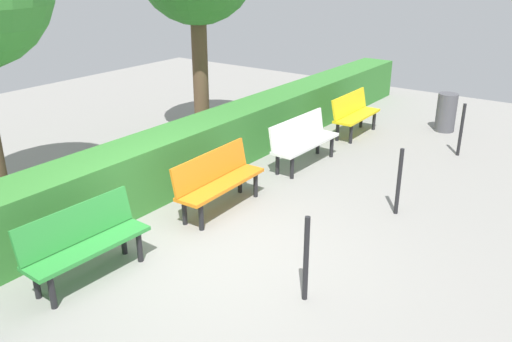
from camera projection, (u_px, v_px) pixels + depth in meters
name	position (u px, v px, depth m)	size (l,w,h in m)	color
ground_plane	(211.00, 250.00, 6.78)	(20.38, 20.38, 0.00)	gray
bench_yellow	(354.00, 112.00, 11.09)	(1.44, 0.48, 0.86)	yellow
bench_white	(303.00, 139.00, 9.44)	(1.64, 0.50, 0.86)	white
bench_orange	(217.00, 178.00, 7.75)	(1.63, 0.51, 0.86)	orange
bench_green	(84.00, 240.00, 6.06)	(1.51, 0.52, 0.86)	#2D8C38
hedge_row	(162.00, 164.00, 8.35)	(16.38, 0.80, 0.93)	#387F33
railing_post_near	(461.00, 130.00, 9.88)	(0.06, 0.06, 1.00)	black
railing_post_mid	(399.00, 182.00, 7.59)	(0.06, 0.06, 1.00)	black
railing_post_far	(306.00, 259.00, 5.64)	(0.06, 0.06, 1.00)	black
trash_bin	(446.00, 112.00, 11.34)	(0.41, 0.41, 0.82)	#4C4C51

